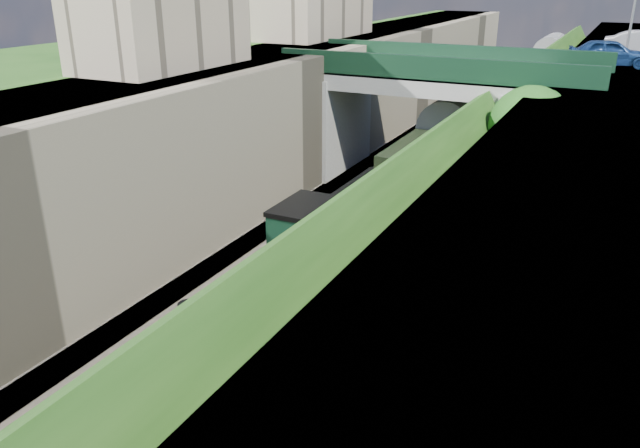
{
  "coord_description": "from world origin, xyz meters",
  "views": [
    {
      "loc": [
        9.37,
        -8.47,
        10.9
      ],
      "look_at": [
        0.0,
        10.44,
        2.41
      ],
      "focal_mm": 35.0,
      "sensor_mm": 36.0,
      "label": 1
    }
  ],
  "objects_px": {
    "road_bridge": "(449,112)",
    "tree": "(533,131)",
    "tender": "(372,230)",
    "locomotive": "(277,307)",
    "car_blue": "(610,53)"
  },
  "relations": [
    {
      "from": "road_bridge",
      "to": "tree",
      "type": "distance_m",
      "value": 7.01
    },
    {
      "from": "locomotive",
      "to": "tender",
      "type": "relative_size",
      "value": 1.7
    },
    {
      "from": "tree",
      "to": "locomotive",
      "type": "distance_m",
      "value": 14.91
    },
    {
      "from": "road_bridge",
      "to": "tender",
      "type": "height_order",
      "value": "road_bridge"
    },
    {
      "from": "tree",
      "to": "tender",
      "type": "distance_m",
      "value": 8.59
    },
    {
      "from": "road_bridge",
      "to": "car_blue",
      "type": "bearing_deg",
      "value": 35.8
    },
    {
      "from": "car_blue",
      "to": "tender",
      "type": "relative_size",
      "value": 0.71
    },
    {
      "from": "road_bridge",
      "to": "tender",
      "type": "xyz_separation_m",
      "value": [
        0.26,
        -11.43,
        -2.46
      ]
    },
    {
      "from": "tree",
      "to": "locomotive",
      "type": "xyz_separation_m",
      "value": [
        -4.71,
        -13.88,
        -2.75
      ]
    },
    {
      "from": "tree",
      "to": "tender",
      "type": "xyz_separation_m",
      "value": [
        -4.71,
        -6.52,
        -3.03
      ]
    },
    {
      "from": "car_blue",
      "to": "tender",
      "type": "distance_m",
      "value": 18.7
    },
    {
      "from": "road_bridge",
      "to": "car_blue",
      "type": "height_order",
      "value": "car_blue"
    },
    {
      "from": "tree",
      "to": "tender",
      "type": "relative_size",
      "value": 1.1
    },
    {
      "from": "road_bridge",
      "to": "tree",
      "type": "xyz_separation_m",
      "value": [
        4.97,
        -4.92,
        0.57
      ]
    },
    {
      "from": "tree",
      "to": "tender",
      "type": "height_order",
      "value": "tree"
    }
  ]
}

